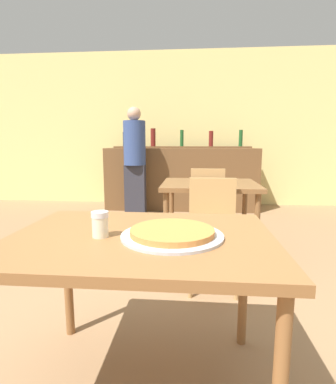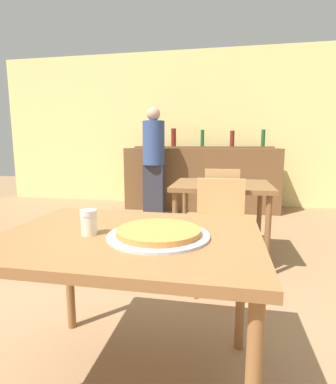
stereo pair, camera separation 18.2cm
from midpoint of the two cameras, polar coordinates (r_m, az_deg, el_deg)
wall_back at (r=5.70m, az=1.89°, el=11.86°), size 8.00×0.05×2.80m
dining_table_near at (r=1.35m, az=-8.98°, el=-11.25°), size 1.14×0.85×0.75m
dining_table_far at (r=2.93m, az=6.18°, el=-0.14°), size 0.91×0.78×0.76m
bar_counter at (r=5.22m, az=1.53°, el=2.53°), size 2.60×0.56×1.06m
bar_back_shelf at (r=5.33m, az=1.39°, el=9.04°), size 2.39×0.24×0.34m
chair_far_side_front at (r=2.41m, az=6.37°, el=-6.08°), size 0.40×0.40×0.86m
chair_far_side_back at (r=3.51m, az=5.97°, el=-1.23°), size 0.40×0.40×0.86m
pizza_tray at (r=1.28m, az=-3.30°, el=-7.92°), size 0.44×0.44×0.04m
cheese_shaker at (r=1.32m, az=-16.70°, el=-5.92°), size 0.07×0.07×0.11m
person_standing at (r=4.71m, az=-7.46°, el=6.44°), size 0.34×0.34×1.69m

